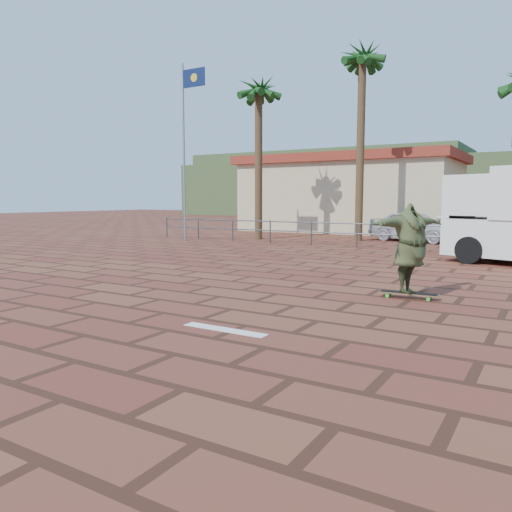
{
  "coord_description": "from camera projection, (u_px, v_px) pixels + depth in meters",
  "views": [
    {
      "loc": [
        4.87,
        -7.19,
        1.95
      ],
      "look_at": [
        -0.3,
        1.36,
        0.8
      ],
      "focal_mm": 35.0,
      "sensor_mm": 36.0,
      "label": 1
    }
  ],
  "objects": [
    {
      "name": "paint_stripe",
      "position": [
        225.0,
        330.0,
        7.45
      ],
      "size": [
        1.4,
        0.22,
        0.01
      ],
      "primitive_type": "cube",
      "color": "white",
      "rests_on": "ground"
    },
    {
      "name": "hill_back",
      "position": [
        328.0,
        183.0,
        67.29
      ],
      "size": [
        35.0,
        14.0,
        8.0
      ],
      "primitive_type": "cube",
      "color": "#384C28",
      "rests_on": "ground"
    },
    {
      "name": "palm_far_left",
      "position": [
        259.0,
        94.0,
        23.38
      ],
      "size": [
        2.4,
        2.4,
        8.25
      ],
      "color": "brown",
      "rests_on": "ground"
    },
    {
      "name": "guardrail",
      "position": [
        407.0,
        232.0,
        18.96
      ],
      "size": [
        24.06,
        0.06,
        1.0
      ],
      "color": "#47494F",
      "rests_on": "ground"
    },
    {
      "name": "ground",
      "position": [
        231.0,
        309.0,
        8.83
      ],
      "size": [
        120.0,
        120.0,
        0.0
      ],
      "primitive_type": "plane",
      "color": "brown",
      "rests_on": "ground"
    },
    {
      "name": "car_silver",
      "position": [
        414.0,
        226.0,
        22.72
      ],
      "size": [
        4.4,
        2.68,
        1.4
      ],
      "primitive_type": "imported",
      "rotation": [
        0.0,
        0.0,
        1.3
      ],
      "color": "silver",
      "rests_on": "ground"
    },
    {
      "name": "palm_left",
      "position": [
        362.0,
        63.0,
        22.22
      ],
      "size": [
        2.4,
        2.4,
        9.45
      ],
      "color": "brown",
      "rests_on": "ground"
    },
    {
      "name": "skateboarder",
      "position": [
        410.0,
        248.0,
        9.69
      ],
      "size": [
        1.34,
        2.22,
        1.76
      ],
      "primitive_type": "imported",
      "rotation": [
        0.0,
        0.0,
        1.19
      ],
      "color": "#3E4726",
      "rests_on": "longboard"
    },
    {
      "name": "building_west",
      "position": [
        351.0,
        193.0,
        30.36
      ],
      "size": [
        12.6,
        7.6,
        4.5
      ],
      "color": "beige",
      "rests_on": "ground"
    },
    {
      "name": "flagpole",
      "position": [
        186.0,
        139.0,
        22.73
      ],
      "size": [
        1.3,
        0.1,
        8.0
      ],
      "color": "gray",
      "rests_on": "ground"
    },
    {
      "name": "longboard",
      "position": [
        409.0,
        294.0,
        9.8
      ],
      "size": [
        1.14,
        0.32,
        0.11
      ],
      "rotation": [
        0.0,
        0.0,
        0.07
      ],
      "color": "olive",
      "rests_on": "ground"
    },
    {
      "name": "car_white",
      "position": [
        501.0,
        225.0,
        21.32
      ],
      "size": [
        5.31,
        3.84,
        1.67
      ],
      "primitive_type": "imported",
      "rotation": [
        0.0,
        0.0,
        2.03
      ],
      "color": "white",
      "rests_on": "ground"
    },
    {
      "name": "hill_front",
      "position": [
        504.0,
        188.0,
        50.99
      ],
      "size": [
        70.0,
        18.0,
        6.0
      ],
      "primitive_type": "cube",
      "color": "#384C28",
      "rests_on": "ground"
    }
  ]
}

